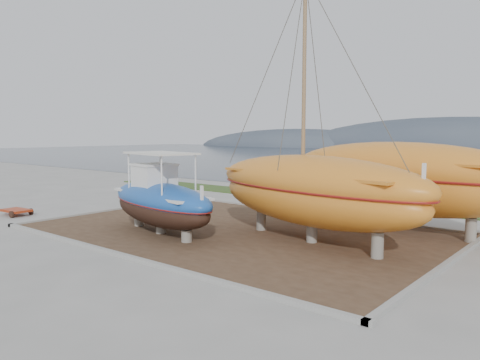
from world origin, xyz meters
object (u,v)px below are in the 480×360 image
Objects in this scene: white_dinghy at (170,200)px; orange_sailboat at (314,110)px; orange_bare_hull at (396,187)px; blue_caique at (160,193)px; red_trailer at (16,212)px.

orange_sailboat is at bearing -9.54° from white_dinghy.
blue_caique is at bearing -124.70° from orange_bare_hull.
orange_bare_hull is at bearing 83.38° from orange_sailboat.
red_trailer is at bearing -141.04° from orange_bare_hull.
orange_sailboat is (6.07, 2.79, 3.54)m from blue_caique.
orange_sailboat reaches higher than blue_caique.
orange_sailboat is 4.48× the size of red_trailer.
blue_caique reaches higher than red_trailer.
orange_bare_hull is (1.59, 4.81, -3.37)m from orange_sailboat.
red_trailer is at bearing -133.43° from white_dinghy.
blue_caique is 0.62× the size of orange_bare_hull.
white_dinghy is at bearing 146.51° from blue_caique.
white_dinghy is at bearing -153.94° from orange_bare_hull.
blue_caique is 3.08× the size of red_trailer.
white_dinghy is 11.43m from orange_sailboat.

